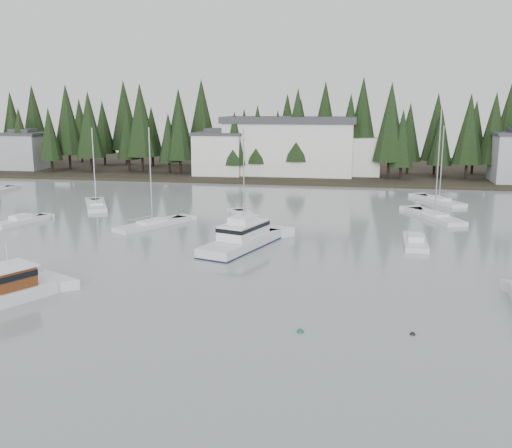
{
  "coord_description": "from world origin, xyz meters",
  "views": [
    {
      "loc": [
        8.58,
        -26.64,
        13.71
      ],
      "look_at": [
        -1.07,
        25.71,
        2.5
      ],
      "focal_mm": 40.0,
      "sensor_mm": 36.0,
      "label": 1
    }
  ],
  "objects": [
    {
      "name": "sailboat_3",
      "position": [
        -5.22,
        40.07,
        0.06
      ],
      "size": [
        5.27,
        8.5,
        11.39
      ],
      "rotation": [
        0.0,
        0.0,
        1.93
      ],
      "color": "silver",
      "rests_on": "ground"
    },
    {
      "name": "sailboat_5",
      "position": [
        19.72,
        56.79,
        0.06
      ],
      "size": [
        6.63,
        9.58,
        11.36
      ],
      "rotation": [
        0.0,
        0.0,
        2.06
      ],
      "color": "silver",
      "rests_on": "ground"
    },
    {
      "name": "house_far_west",
      "position": [
        -60.0,
        81.0,
        4.4
      ],
      "size": [
        8.48,
        7.42,
        8.25
      ],
      "color": "#999EA0",
      "rests_on": "ground"
    },
    {
      "name": "mooring_buoy_green",
      "position": [
        5.29,
        6.16,
        0.0
      ],
      "size": [
        0.44,
        0.44,
        0.44
      ],
      "primitive_type": "sphere",
      "color": "#145933",
      "rests_on": "ground"
    },
    {
      "name": "cabin_cruiser_center",
      "position": [
        -2.58,
        26.19,
        0.71
      ],
      "size": [
        6.65,
        11.57,
        4.75
      ],
      "rotation": [
        0.0,
        0.0,
        1.26
      ],
      "color": "silver",
      "rests_on": "ground"
    },
    {
      "name": "sailboat_1",
      "position": [
        -26.62,
        44.4,
        0.06
      ],
      "size": [
        6.49,
        9.28,
        11.19
      ],
      "rotation": [
        0.0,
        0.0,
        2.06
      ],
      "color": "silver",
      "rests_on": "ground"
    },
    {
      "name": "runabout_0",
      "position": [
        -30.5,
        32.79,
        0.13
      ],
      "size": [
        4.16,
        7.28,
        1.42
      ],
      "rotation": [
        0.0,
        0.0,
        1.27
      ],
      "color": "silver",
      "rests_on": "ground"
    },
    {
      "name": "harbor_inn",
      "position": [
        -2.96,
        82.34,
        5.78
      ],
      "size": [
        29.5,
        11.5,
        10.9
      ],
      "color": "silver",
      "rests_on": "ground"
    },
    {
      "name": "sailboat_2",
      "position": [
        -14.66,
        33.92,
        0.06
      ],
      "size": [
        6.68,
        9.6,
        11.75
      ],
      "rotation": [
        0.0,
        0.0,
        1.08
      ],
      "color": "silver",
      "rests_on": "ground"
    },
    {
      "name": "ground",
      "position": [
        0.0,
        0.0,
        0.0
      ],
      "size": [
        260.0,
        260.0,
        0.0
      ],
      "primitive_type": "plane",
      "color": "gray",
      "rests_on": "ground"
    },
    {
      "name": "sailboat_8",
      "position": [
        17.71,
        44.7,
        0.07
      ],
      "size": [
        6.53,
        10.59,
        13.93
      ],
      "rotation": [
        0.0,
        0.0,
        1.98
      ],
      "color": "silver",
      "rests_on": "ground"
    },
    {
      "name": "conifer_treeline",
      "position": [
        0.0,
        86.0,
        0.0
      ],
      "size": [
        200.0,
        22.0,
        20.0
      ],
      "primitive_type": null,
      "color": "black",
      "rests_on": "ground"
    },
    {
      "name": "mooring_buoy_dark",
      "position": [
        12.05,
        7.01,
        0.0
      ],
      "size": [
        0.35,
        0.35,
        0.35
      ],
      "primitive_type": "sphere",
      "color": "black",
      "rests_on": "ground"
    },
    {
      "name": "runabout_1",
      "position": [
        14.19,
        30.36,
        0.13
      ],
      "size": [
        2.39,
        6.91,
        1.42
      ],
      "rotation": [
        0.0,
        0.0,
        1.54
      ],
      "color": "silver",
      "rests_on": "ground"
    },
    {
      "name": "far_shore_land",
      "position": [
        0.0,
        97.0,
        0.0
      ],
      "size": [
        240.0,
        54.0,
        1.0
      ],
      "primitive_type": "cube",
      "color": "black",
      "rests_on": "ground"
    },
    {
      "name": "house_west",
      "position": [
        -18.0,
        79.0,
        4.65
      ],
      "size": [
        9.54,
        7.42,
        8.75
      ],
      "color": "silver",
      "rests_on": "ground"
    }
  ]
}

